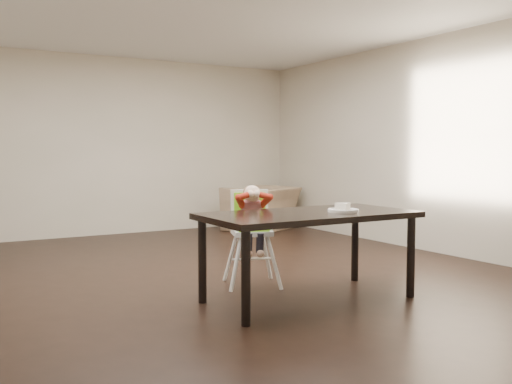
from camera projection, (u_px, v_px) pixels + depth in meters
The scene contains 6 objects.
ground at pixel (217, 277), 5.75m from camera, with size 7.00×7.00×0.00m, color black.
room_walls at pixel (216, 91), 5.62m from camera, with size 6.02×7.02×2.71m.
dining_table at pixel (309, 222), 4.81m from camera, with size 1.80×0.90×0.75m.
high_chair at pixel (251, 215), 5.38m from camera, with size 0.51×0.51×0.95m.
plate at pixel (343, 209), 4.83m from camera, with size 0.30×0.30×0.08m.
armchair at pixel (261, 201), 9.23m from camera, with size 1.06×0.69×0.93m, color tan.
Camera 1 is at (-2.53, -5.10, 1.26)m, focal length 40.00 mm.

